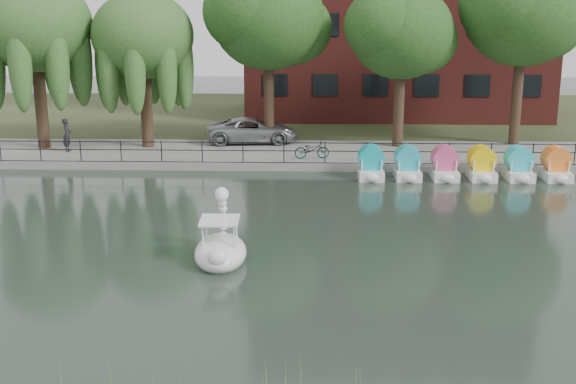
{
  "coord_description": "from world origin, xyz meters",
  "views": [
    {
      "loc": [
        1.32,
        -21.14,
        7.88
      ],
      "look_at": [
        0.5,
        4.0,
        1.3
      ],
      "focal_mm": 45.0,
      "sensor_mm": 36.0,
      "label": 1
    }
  ],
  "objects_px": {
    "bicycle": "(312,149)",
    "pedestrian": "(67,133)",
    "minivan": "(252,128)",
    "swan_boat": "(221,246)"
  },
  "relations": [
    {
      "from": "swan_boat",
      "to": "pedestrian",
      "type": "bearing_deg",
      "value": 120.91
    },
    {
      "from": "minivan",
      "to": "pedestrian",
      "type": "xyz_separation_m",
      "value": [
        -9.43,
        -2.75,
        0.19
      ]
    },
    {
      "from": "minivan",
      "to": "pedestrian",
      "type": "distance_m",
      "value": 9.83
    },
    {
      "from": "bicycle",
      "to": "swan_boat",
      "type": "relative_size",
      "value": 0.63
    },
    {
      "from": "pedestrian",
      "to": "swan_boat",
      "type": "distance_m",
      "value": 18.13
    },
    {
      "from": "bicycle",
      "to": "pedestrian",
      "type": "height_order",
      "value": "pedestrian"
    },
    {
      "from": "minivan",
      "to": "pedestrian",
      "type": "bearing_deg",
      "value": 100.61
    },
    {
      "from": "minivan",
      "to": "swan_boat",
      "type": "distance_m",
      "value": 17.95
    },
    {
      "from": "minivan",
      "to": "bicycle",
      "type": "relative_size",
      "value": 3.33
    },
    {
      "from": "swan_boat",
      "to": "bicycle",
      "type": "bearing_deg",
      "value": 76.19
    }
  ]
}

